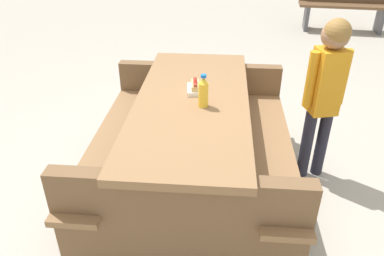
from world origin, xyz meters
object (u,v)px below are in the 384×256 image
(picnic_table, at_px, (192,138))
(soda_bottle, at_px, (203,92))
(park_bench_near, at_px, (345,3))
(child_in_coat, at_px, (326,82))
(hotdog_tray, at_px, (195,87))

(picnic_table, xyz_separation_m, soda_bottle, (-0.11, -0.05, 0.41))
(soda_bottle, height_order, park_bench_near, soda_bottle)
(picnic_table, distance_m, child_in_coat, 1.03)
(soda_bottle, xyz_separation_m, child_in_coat, (0.04, -0.91, -0.05))
(soda_bottle, height_order, hotdog_tray, soda_bottle)
(soda_bottle, height_order, child_in_coat, child_in_coat)
(hotdog_tray, distance_m, child_in_coat, 0.93)
(picnic_table, distance_m, park_bench_near, 4.99)
(child_in_coat, bearing_deg, hotdog_tray, 78.25)
(hotdog_tray, height_order, child_in_coat, child_in_coat)
(picnic_table, height_order, hotdog_tray, hotdog_tray)
(child_in_coat, bearing_deg, park_bench_near, -36.09)
(picnic_table, bearing_deg, hotdog_tray, -24.79)
(hotdog_tray, xyz_separation_m, child_in_coat, (-0.19, -0.91, 0.02))
(child_in_coat, bearing_deg, picnic_table, 85.57)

